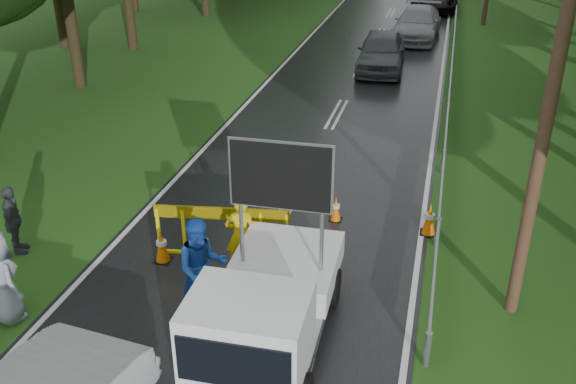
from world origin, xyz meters
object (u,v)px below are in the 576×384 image
(work_truck, at_px, (266,310))
(civilian, at_px, (202,267))
(barrier, at_px, (222,220))
(queue_car_second, at_px, (417,24))
(queue_car_first, at_px, (381,51))
(officer, at_px, (241,235))

(work_truck, distance_m, civilian, 1.74)
(barrier, bearing_deg, queue_car_second, 74.10)
(work_truck, height_order, civilian, work_truck)
(civilian, bearing_deg, work_truck, -61.68)
(queue_car_second, bearing_deg, civilian, -92.84)
(barrier, height_order, queue_car_first, queue_car_first)
(work_truck, distance_m, barrier, 3.35)
(officer, bearing_deg, civilian, 51.78)
(work_truck, xyz_separation_m, barrier, (-1.79, 2.83, -0.05))
(barrier, xyz_separation_m, officer, (0.57, -0.44, -0.03))
(work_truck, distance_m, officer, 2.69)
(civilian, xyz_separation_m, queue_car_first, (1.30, 17.36, -0.20))
(barrier, relative_size, queue_car_second, 0.56)
(civilian, bearing_deg, officer, 49.30)
(work_truck, xyz_separation_m, civilian, (-1.49, 0.89, 0.04))
(work_truck, height_order, queue_car_first, work_truck)
(civilian, relative_size, queue_car_second, 0.38)
(officer, distance_m, queue_car_second, 21.96)
(work_truck, height_order, officer, work_truck)
(civilian, distance_m, queue_car_second, 23.48)
(barrier, height_order, queue_car_second, queue_car_second)
(queue_car_first, relative_size, queue_car_second, 0.90)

